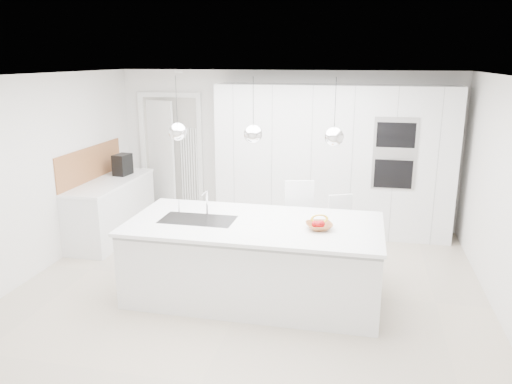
% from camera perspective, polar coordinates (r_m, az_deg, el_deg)
% --- Properties ---
extents(floor, '(5.50, 5.50, 0.00)m').
position_cam_1_polar(floor, '(6.19, -0.60, -10.59)').
color(floor, '#C0B099').
rests_on(floor, ground).
extents(wall_back, '(5.50, 0.00, 5.50)m').
position_cam_1_polar(wall_back, '(8.17, 3.28, 4.95)').
color(wall_back, silver).
rests_on(wall_back, ground).
extents(wall_left, '(0.00, 5.00, 5.00)m').
position_cam_1_polar(wall_left, '(6.90, -23.51, 1.83)').
color(wall_left, silver).
rests_on(wall_left, ground).
extents(ceiling, '(5.50, 5.50, 0.00)m').
position_cam_1_polar(ceiling, '(5.59, -0.67, 13.20)').
color(ceiling, white).
rests_on(ceiling, wall_back).
extents(tall_cabinets, '(3.60, 0.60, 2.30)m').
position_cam_1_polar(tall_cabinets, '(7.81, 8.74, 3.58)').
color(tall_cabinets, white).
rests_on(tall_cabinets, floor).
extents(oven_stack, '(0.62, 0.04, 1.05)m').
position_cam_1_polar(oven_stack, '(7.47, 15.56, 4.24)').
color(oven_stack, '#A5A5A8').
rests_on(oven_stack, tall_cabinets).
extents(doorway_frame, '(1.11, 0.08, 2.13)m').
position_cam_1_polar(doorway_frame, '(8.69, -9.60, 3.87)').
color(doorway_frame, white).
rests_on(doorway_frame, floor).
extents(hallway_door, '(0.76, 0.38, 2.00)m').
position_cam_1_polar(hallway_door, '(8.75, -11.24, 3.73)').
color(hallway_door, white).
rests_on(hallway_door, floor).
extents(radiator, '(0.32, 0.04, 1.40)m').
position_cam_1_polar(radiator, '(8.61, -7.59, 2.65)').
color(radiator, white).
rests_on(radiator, floor).
extents(left_base_cabinets, '(0.60, 1.80, 0.86)m').
position_cam_1_polar(left_base_cabinets, '(7.93, -16.15, -2.05)').
color(left_base_cabinets, white).
rests_on(left_base_cabinets, floor).
extents(left_worktop, '(0.62, 1.82, 0.04)m').
position_cam_1_polar(left_worktop, '(7.81, -16.39, 1.11)').
color(left_worktop, white).
rests_on(left_worktop, left_base_cabinets).
extents(oak_backsplash, '(0.02, 1.80, 0.50)m').
position_cam_1_polar(oak_backsplash, '(7.90, -18.38, 3.11)').
color(oak_backsplash, '#A76637').
rests_on(oak_backsplash, wall_left).
extents(island_base, '(2.80, 1.20, 0.86)m').
position_cam_1_polar(island_base, '(5.73, -0.30, -8.08)').
color(island_base, white).
rests_on(island_base, floor).
extents(island_worktop, '(2.84, 1.40, 0.04)m').
position_cam_1_polar(island_worktop, '(5.62, -0.19, -3.65)').
color(island_worktop, white).
rests_on(island_worktop, island_base).
extents(island_sink, '(0.84, 0.44, 0.18)m').
position_cam_1_polar(island_sink, '(5.76, -6.64, -3.91)').
color(island_sink, '#3F3F42').
rests_on(island_sink, island_worktop).
extents(island_tap, '(0.02, 0.02, 0.30)m').
position_cam_1_polar(island_tap, '(5.85, -5.62, -1.20)').
color(island_tap, white).
rests_on(island_tap, island_worktop).
extents(pendant_left, '(0.20, 0.20, 0.20)m').
position_cam_1_polar(pendant_left, '(5.57, -8.94, 6.81)').
color(pendant_left, white).
rests_on(pendant_left, ceiling).
extents(pendant_mid, '(0.20, 0.20, 0.20)m').
position_cam_1_polar(pendant_mid, '(5.33, -0.32, 6.62)').
color(pendant_mid, white).
rests_on(pendant_mid, ceiling).
extents(pendant_right, '(0.20, 0.20, 0.20)m').
position_cam_1_polar(pendant_right, '(5.21, 8.90, 6.25)').
color(pendant_right, white).
rests_on(pendant_right, ceiling).
extents(fruit_bowl, '(0.36, 0.36, 0.07)m').
position_cam_1_polar(fruit_bowl, '(5.41, 7.23, -3.89)').
color(fruit_bowl, '#A76637').
rests_on(fruit_bowl, island_worktop).
extents(espresso_machine, '(0.23, 0.32, 0.33)m').
position_cam_1_polar(espresso_machine, '(8.11, -15.01, 3.05)').
color(espresso_machine, black).
rests_on(espresso_machine, left_worktop).
extents(bar_stool_left, '(0.52, 0.62, 1.18)m').
position_cam_1_polar(bar_stool_left, '(6.34, 4.69, -4.28)').
color(bar_stool_left, white).
rests_on(bar_stool_left, floor).
extents(bar_stool_right, '(0.49, 0.55, 1.00)m').
position_cam_1_polar(bar_stool_right, '(6.43, 9.41, -4.98)').
color(bar_stool_right, white).
rests_on(bar_stool_right, floor).
extents(apple_a, '(0.07, 0.07, 0.07)m').
position_cam_1_polar(apple_a, '(5.37, 6.77, -3.66)').
color(apple_a, '#B50F15').
rests_on(apple_a, fruit_bowl).
extents(apple_b, '(0.08, 0.08, 0.08)m').
position_cam_1_polar(apple_b, '(5.36, 7.21, -3.68)').
color(apple_b, '#B50F15').
rests_on(apple_b, fruit_bowl).
extents(apple_c, '(0.08, 0.08, 0.08)m').
position_cam_1_polar(apple_c, '(5.38, 7.46, -3.64)').
color(apple_c, '#B50F15').
rests_on(apple_c, fruit_bowl).
extents(banana_bunch, '(0.22, 0.16, 0.20)m').
position_cam_1_polar(banana_bunch, '(5.41, 7.26, -3.07)').
color(banana_bunch, yellow).
rests_on(banana_bunch, fruit_bowl).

